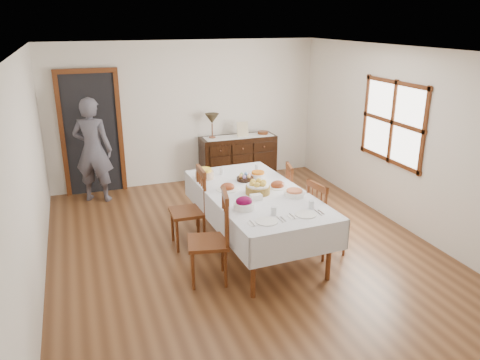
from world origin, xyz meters
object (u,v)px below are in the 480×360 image
object	(u,v)px
dining_table	(256,199)
sideboard	(238,158)
chair_left_near	(213,237)
table_lamp	(212,119)
person	(93,147)
chair_right_far	(297,196)
chair_right_near	(324,218)
chair_left_far	(191,207)

from	to	relation	value
dining_table	sideboard	bearing A→B (deg)	72.52
chair_left_near	table_lamp	world-z (taller)	table_lamp
sideboard	person	world-z (taller)	person
chair_left_near	table_lamp	distance (m)	3.59
chair_right_far	chair_left_near	bearing A→B (deg)	136.82
chair_right_near	chair_left_near	bearing A→B (deg)	86.49
person	table_lamp	world-z (taller)	person
dining_table	chair_left_near	distance (m)	0.94
sideboard	dining_table	bearing A→B (deg)	-105.02
chair_left_near	table_lamp	bearing A→B (deg)	175.51
dining_table	chair_right_near	world-z (taller)	chair_right_near
chair_left_far	chair_right_far	bearing A→B (deg)	93.02
sideboard	table_lamp	distance (m)	0.92
chair_right_far	chair_left_far	bearing A→B (deg)	105.39
chair_right_far	table_lamp	distance (m)	2.52
chair_left_near	dining_table	bearing A→B (deg)	138.02
chair_left_far	sideboard	bearing A→B (deg)	148.99
chair_right_near	person	world-z (taller)	person
dining_table	chair_left_near	world-z (taller)	chair_left_near
sideboard	person	distance (m)	2.68
table_lamp	chair_right_far	bearing A→B (deg)	-75.78
chair_left_far	person	bearing A→B (deg)	-151.09
dining_table	chair_left_near	bearing A→B (deg)	-146.61
chair_left_far	chair_right_near	distance (m)	1.77
chair_left_near	person	xyz separation A→B (m)	(-1.12, 3.17, 0.38)
person	table_lamp	distance (m)	2.16
chair_left_far	sideboard	size ratio (longest dim) A/B	0.76
chair_right_near	sideboard	bearing A→B (deg)	-7.93
sideboard	table_lamp	size ratio (longest dim) A/B	3.09
dining_table	chair_right_near	bearing A→B (deg)	-29.69
dining_table	person	bearing A→B (deg)	123.06
chair_left_near	person	bearing A→B (deg)	-148.31
dining_table	sideboard	xyz separation A→B (m)	(0.75, 2.81, -0.31)
dining_table	table_lamp	size ratio (longest dim) A/B	5.36
chair_right_near	table_lamp	world-z (taller)	table_lamp
sideboard	chair_left_near	bearing A→B (deg)	-114.17
chair_left_far	chair_right_far	distance (m)	1.61
chair_left_near	sideboard	world-z (taller)	chair_left_near
chair_left_near	chair_right_far	world-z (taller)	chair_left_near
chair_left_near	sideboard	xyz separation A→B (m)	(1.50, 3.35, -0.13)
person	table_lamp	size ratio (longest dim) A/B	4.10
chair_left_far	person	xyz separation A→B (m)	(-1.12, 2.17, 0.40)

